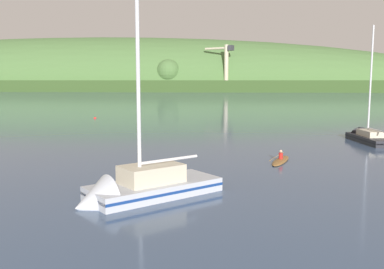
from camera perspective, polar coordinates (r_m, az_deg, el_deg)
name	(u,v)px	position (r m, az deg, el deg)	size (l,w,h in m)	color
far_shoreline_hill	(100,89)	(259.23, -12.34, 5.97)	(588.84, 112.84, 61.37)	#314A21
dockside_crane	(226,68)	(216.93, 4.57, 8.87)	(15.28, 8.78, 23.53)	#4C4C51
sailboat_midwater_white	(367,139)	(46.41, 22.53, -0.54)	(3.75, 8.09, 12.60)	#232328
sailboat_far_left	(138,193)	(22.60, -7.32, -7.78)	(7.77, 7.74, 13.49)	#ADB2BC
canoe_with_paddler	(281,160)	(32.93, 11.88, -3.45)	(2.04, 4.45, 1.02)	brown
mooring_buoy_foreground	(363,130)	(56.41, 22.04, 0.57)	(0.61, 0.61, 0.69)	#E06675
mooring_buoy_midchannel	(95,118)	(69.63, -12.96, 2.14)	(0.45, 0.45, 0.53)	red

